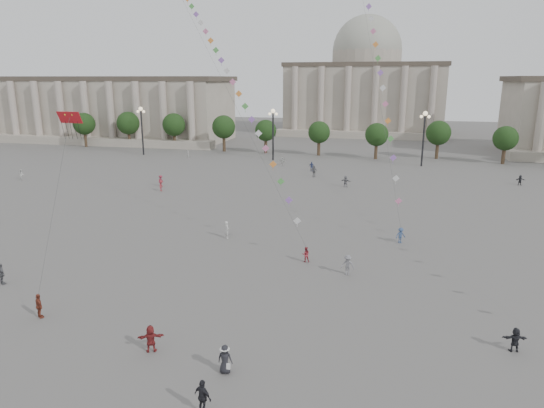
# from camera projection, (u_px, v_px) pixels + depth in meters

# --- Properties ---
(ground) EXTENTS (360.00, 360.00, 0.00)m
(ground) POSITION_uv_depth(u_px,v_px,m) (243.00, 334.00, 32.79)
(ground) COLOR #53504E
(ground) RESTS_ON ground
(hall_west) EXTENTS (84.00, 26.22, 17.20)m
(hall_west) POSITION_uv_depth(u_px,v_px,m) (86.00, 109.00, 136.25)
(hall_west) COLOR gray
(hall_west) RESTS_ON ground
(hall_central) EXTENTS (48.30, 34.30, 35.50)m
(hall_central) POSITION_uv_depth(u_px,v_px,m) (365.00, 86.00, 150.61)
(hall_central) COLOR gray
(hall_central) RESTS_ON ground
(tree_row) EXTENTS (137.12, 5.12, 8.00)m
(tree_row) POSITION_uv_depth(u_px,v_px,m) (349.00, 132.00, 104.71)
(tree_row) COLOR #38261C
(tree_row) RESTS_ON ground
(lamp_post_far_west) EXTENTS (2.00, 0.90, 10.65)m
(lamp_post_far_west) POSITION_uv_depth(u_px,v_px,m) (141.00, 122.00, 107.12)
(lamp_post_far_west) COLOR #262628
(lamp_post_far_west) RESTS_ON ground
(lamp_post_mid_west) EXTENTS (2.00, 0.90, 10.65)m
(lamp_post_mid_west) POSITION_uv_depth(u_px,v_px,m) (273.00, 125.00, 100.18)
(lamp_post_mid_west) COLOR #262628
(lamp_post_mid_west) RESTS_ON ground
(lamp_post_mid_east) EXTENTS (2.00, 0.90, 10.65)m
(lamp_post_mid_east) POSITION_uv_depth(u_px,v_px,m) (424.00, 128.00, 93.23)
(lamp_post_mid_east) COLOR #262628
(lamp_post_mid_east) RESTS_ON ground
(person_crowd_0) EXTENTS (1.07, 0.52, 1.77)m
(person_crowd_0) POSITION_uv_depth(u_px,v_px,m) (312.00, 166.00, 89.78)
(person_crowd_0) COLOR navy
(person_crowd_0) RESTS_ON ground
(person_crowd_1) EXTENTS (1.06, 1.07, 1.74)m
(person_crowd_1) POSITION_uv_depth(u_px,v_px,m) (22.00, 174.00, 82.33)
(person_crowd_1) COLOR silver
(person_crowd_1) RESTS_ON ground
(person_crowd_2) EXTENTS (0.79, 1.20, 1.74)m
(person_crowd_2) POSITION_uv_depth(u_px,v_px,m) (161.00, 181.00, 77.43)
(person_crowd_2) COLOR maroon
(person_crowd_2) RESTS_ON ground
(person_crowd_3) EXTENTS (1.55, 0.70, 1.61)m
(person_crowd_3) POSITION_uv_depth(u_px,v_px,m) (515.00, 340.00, 30.49)
(person_crowd_3) COLOR #222227
(person_crowd_3) RESTS_ON ground
(person_crowd_4) EXTENTS (1.54, 1.10, 1.61)m
(person_crowd_4) POSITION_uv_depth(u_px,v_px,m) (282.00, 161.00, 95.83)
(person_crowd_4) COLOR beige
(person_crowd_4) RESTS_ON ground
(person_crowd_6) EXTENTS (1.21, 0.72, 1.84)m
(person_crowd_6) POSITION_uv_depth(u_px,v_px,m) (348.00, 265.00, 42.37)
(person_crowd_6) COLOR slate
(person_crowd_6) RESTS_ON ground
(person_crowd_9) EXTENTS (1.57, 0.77, 1.63)m
(person_crowd_9) POSITION_uv_depth(u_px,v_px,m) (520.00, 180.00, 78.07)
(person_crowd_9) COLOR black
(person_crowd_9) RESTS_ON ground
(person_crowd_10) EXTENTS (0.70, 0.71, 1.65)m
(person_crowd_10) POSITION_uv_depth(u_px,v_px,m) (188.00, 155.00, 104.12)
(person_crowd_10) COLOR #AFAEAA
(person_crowd_10) RESTS_ON ground
(person_crowd_12) EXTENTS (1.73, 1.03, 1.78)m
(person_crowd_12) POSITION_uv_depth(u_px,v_px,m) (346.00, 181.00, 76.70)
(person_crowd_12) COLOR slate
(person_crowd_12) RESTS_ON ground
(person_crowd_13) EXTENTS (0.71, 0.82, 1.89)m
(person_crowd_13) POSITION_uv_depth(u_px,v_px,m) (227.00, 230.00, 52.15)
(person_crowd_13) COLOR beige
(person_crowd_13) RESTS_ON ground
(person_crowd_16) EXTENTS (1.22, 0.72, 1.95)m
(person_crowd_16) POSITION_uv_depth(u_px,v_px,m) (314.00, 171.00, 84.54)
(person_crowd_16) COLOR #57575C
(person_crowd_16) RESTS_ON ground
(person_crowd_17) EXTENTS (0.69, 1.10, 1.63)m
(person_crowd_17) POSITION_uv_depth(u_px,v_px,m) (161.00, 186.00, 73.93)
(person_crowd_17) COLOR maroon
(person_crowd_17) RESTS_ON ground
(tourist_0) EXTENTS (1.16, 0.97, 1.85)m
(tourist_0) POSITION_uv_depth(u_px,v_px,m) (39.00, 306.00, 34.73)
(tourist_0) COLOR brown
(tourist_0) RESTS_ON ground
(tourist_1) EXTENTS (1.20, 0.85, 1.89)m
(tourist_1) POSITION_uv_depth(u_px,v_px,m) (203.00, 397.00, 24.81)
(tourist_1) COLOR black
(tourist_1) RESTS_ON ground
(tourist_2) EXTENTS (1.72, 1.19, 1.78)m
(tourist_2) POSITION_uv_depth(u_px,v_px,m) (151.00, 339.00, 30.46)
(tourist_2) COLOR maroon
(tourist_2) RESTS_ON ground
(tourist_3) EXTENTS (1.17, 0.87, 1.84)m
(tourist_3) POSITION_uv_depth(u_px,v_px,m) (2.00, 274.00, 40.40)
(tourist_3) COLOR #595A5E
(tourist_3) RESTS_ON ground
(kite_flyer_0) EXTENTS (0.85, 0.74, 1.48)m
(kite_flyer_0) POSITION_uv_depth(u_px,v_px,m) (306.00, 254.00, 45.42)
(kite_flyer_0) COLOR maroon
(kite_flyer_0) RESTS_ON ground
(kite_flyer_1) EXTENTS (1.24, 1.05, 1.66)m
(kite_flyer_1) POSITION_uv_depth(u_px,v_px,m) (401.00, 235.00, 50.64)
(kite_flyer_1) COLOR #344B76
(kite_flyer_1) RESTS_ON ground
(hat_person) EXTENTS (0.89, 0.60, 1.77)m
(hat_person) POSITION_uv_depth(u_px,v_px,m) (225.00, 359.00, 28.22)
(hat_person) COLOR black
(hat_person) RESTS_ON ground
(dragon_kite) EXTENTS (2.72, 5.29, 15.84)m
(dragon_kite) POSITION_uv_depth(u_px,v_px,m) (70.00, 127.00, 41.79)
(dragon_kite) COLOR #B3131B
(dragon_kite) RESTS_ON ground
(kite_train_west) EXTENTS (30.10, 32.75, 57.69)m
(kite_train_west) POSITION_uv_depth(u_px,v_px,m) (208.00, 41.00, 60.26)
(kite_train_west) COLOR #3F3F3F
(kite_train_west) RESTS_ON ground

